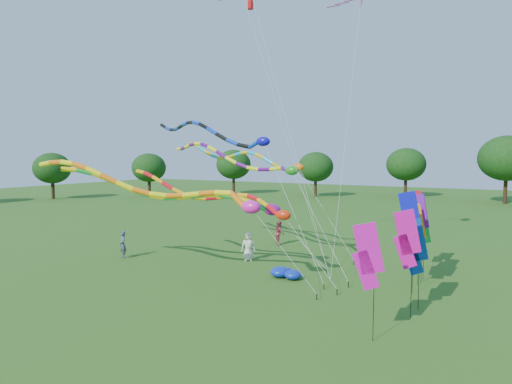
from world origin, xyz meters
The scene contains 20 objects.
ground centered at (0.00, 0.00, 0.00)m, with size 160.00×160.00×0.00m, color #265A17.
tree_ring centered at (6.52, -3.91, 5.30)m, with size 118.85×122.39×9.60m.
tube_kite_red centered at (-3.82, 3.52, 4.31)m, with size 13.72×1.51×6.36m.
tube_kite_orange centered at (-5.25, 0.22, 5.00)m, with size 15.79×2.83×7.10m.
tube_kite_purple centered at (-4.57, 6.34, 6.51)m, with size 14.64×4.63×8.26m.
tube_kite_blue centered at (-6.08, 5.82, 8.13)m, with size 15.17×5.60×9.74m.
tube_kite_cyan centered at (-4.97, 9.09, 6.47)m, with size 13.18×1.67×8.25m.
tube_kite_green centered at (-5.38, 2.84, 4.40)m, with size 14.02×6.16×6.66m.
banner_pole_green centered at (6.33, 7.36, 2.57)m, with size 1.10×0.53×3.82m.
banner_pole_violet centered at (6.32, 6.92, 3.48)m, with size 1.10×0.53×4.75m.
banner_pole_orange centered at (6.22, 6.26, 3.01)m, with size 1.16×0.15×4.27m.
banner_pole_magenta_b centered at (6.69, 1.21, 3.29)m, with size 1.09×0.56×4.55m.
banner_pole_blue_a centered at (6.22, 4.53, 3.77)m, with size 1.16×0.18×5.03m.
banner_pole_magenta_a centered at (5.87, -1.78, 3.10)m, with size 1.13×0.41×4.36m.
banner_pole_blue_b centered at (6.81, 2.34, 2.77)m, with size 1.13×0.44×4.03m.
banner_pole_red centered at (5.86, 8.83, 3.50)m, with size 1.14×0.37×4.76m.
blue_nylon_heap centered at (-0.07, 4.18, 0.25)m, with size 1.33×1.47×0.56m.
person_a centered at (-3.86, 6.47, 0.92)m, with size 0.90×0.59×1.84m, color silver.
person_b centered at (-11.39, 3.03, 0.90)m, with size 0.65×0.43×1.79m, color #454E61.
person_c centered at (-4.29, 11.89, 0.91)m, with size 0.88×0.69×1.81m, color #9A3840.
Camera 1 is at (9.68, -16.85, 6.69)m, focal length 30.00 mm.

